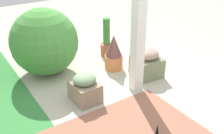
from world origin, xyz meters
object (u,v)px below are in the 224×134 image
object	(u,v)px
stone_planter_nearest	(147,63)
terracotta_pot_tall	(107,43)
terracotta_pot_spiky	(114,53)
porch_pillar	(139,16)
stone_planter_mid	(85,88)
round_shrub	(44,42)

from	to	relation	value
stone_planter_nearest	terracotta_pot_tall	size ratio (longest dim) A/B	0.67
terracotta_pot_spiky	terracotta_pot_tall	world-z (taller)	terracotta_pot_tall
porch_pillar	stone_planter_mid	distance (m)	1.16
porch_pillar	stone_planter_mid	bearing A→B (deg)	78.03
stone_planter_nearest	terracotta_pot_spiky	xyz separation A→B (m)	(0.47, 0.30, 0.07)
terracotta_pot_spiky	terracotta_pot_tall	xyz separation A→B (m)	(0.49, -0.18, -0.03)
terracotta_pot_tall	terracotta_pot_spiky	bearing A→B (deg)	159.78
terracotta_pot_spiky	porch_pillar	bearing A→B (deg)	172.32
stone_planter_nearest	terracotta_pot_tall	world-z (taller)	terracotta_pot_tall
round_shrub	stone_planter_mid	bearing A→B (deg)	-173.61
stone_planter_mid	terracotta_pot_spiky	bearing A→B (deg)	-56.51
stone_planter_mid	terracotta_pot_spiky	size ratio (longest dim) A/B	0.70
porch_pillar	terracotta_pot_spiky	world-z (taller)	porch_pillar
stone_planter_nearest	stone_planter_mid	bearing A→B (deg)	93.98
stone_planter_mid	round_shrub	distance (m)	1.10
terracotta_pot_tall	round_shrub	bearing A→B (deg)	90.20
porch_pillar	terracotta_pot_tall	xyz separation A→B (m)	(1.20, -0.28, -0.82)
round_shrub	terracotta_pot_spiky	bearing A→B (deg)	-117.47
stone_planter_mid	terracotta_pot_tall	size ratio (longest dim) A/B	0.58
porch_pillar	round_shrub	size ratio (longest dim) A/B	2.07
terracotta_pot_spiky	stone_planter_nearest	bearing A→B (deg)	-147.41
porch_pillar	stone_planter_nearest	size ratio (longest dim) A/B	4.63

